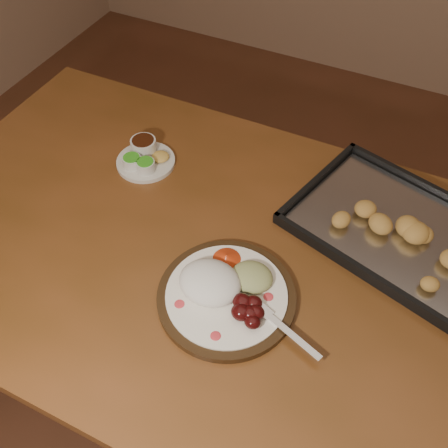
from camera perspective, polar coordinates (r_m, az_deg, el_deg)
The scene contains 5 objects.
ground at distance 1.75m, azimuth 5.90°, elevation -19.94°, with size 4.00×4.00×0.00m, color brown.
dining_table at distance 1.19m, azimuth -0.79°, elevation -5.81°, with size 1.50×0.90×0.75m.
dinner_plate at distance 1.02m, azimuth 0.17°, elevation -7.65°, with size 0.36×0.28×0.07m.
condiment_saucer at distance 1.30m, azimuth -9.09°, elevation 7.55°, with size 0.15×0.15×0.05m.
baking_tray at distance 1.20m, azimuth 19.12°, elevation -0.33°, with size 0.52×0.44×0.05m.
Camera 1 is at (0.11, -0.62, 1.63)m, focal length 40.00 mm.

